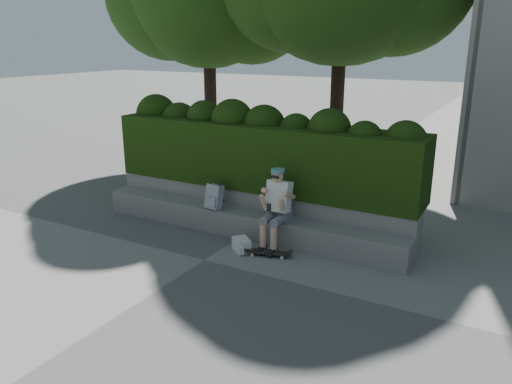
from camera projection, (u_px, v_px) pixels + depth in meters
The scene contains 8 objects.
ground at pixel (204, 260), 8.09m from camera, with size 80.00×80.00×0.00m, color slate.
bench_ledge at pixel (244, 223), 9.06m from camera, with size 6.00×0.45×0.45m, color gray.
planter_wall at pixel (256, 208), 9.42m from camera, with size 6.00×0.50×0.75m, color gray.
hedge at pixel (262, 156), 9.32m from camera, with size 6.00×1.00×1.20m, color black.
person at pixel (277, 205), 8.40m from camera, with size 0.40×0.76×1.38m.
skateboard at pixel (268, 252), 8.23m from camera, with size 0.73×0.37×0.07m.
backpack_plaid at pixel (214, 197), 9.11m from camera, with size 0.31×0.16×0.45m, color silver.
backpack_ground at pixel (242, 245), 8.42m from camera, with size 0.34×0.24×0.22m, color silver.
Camera 1 is at (4.35, -6.06, 3.42)m, focal length 35.00 mm.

